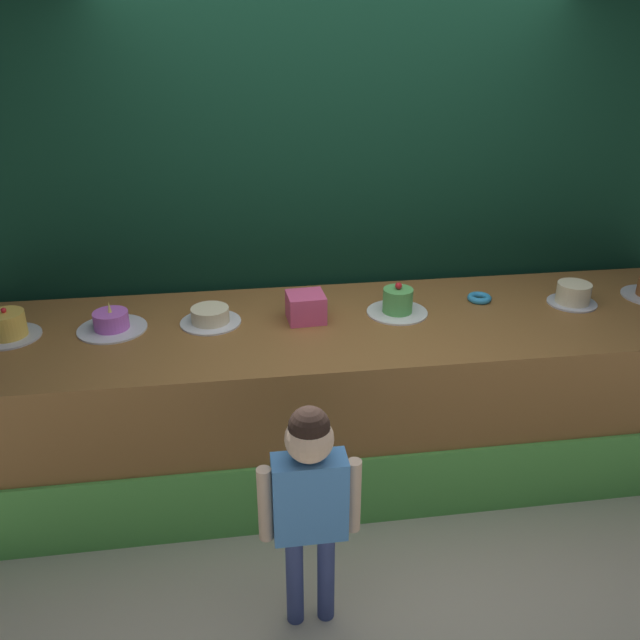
# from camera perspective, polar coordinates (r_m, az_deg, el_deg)

# --- Properties ---
(ground_plane) EXTENTS (12.00, 12.00, 0.00)m
(ground_plane) POSITION_cam_1_polar(r_m,az_deg,el_deg) (3.55, 4.33, -16.90)
(ground_plane) COLOR #BCB29E
(stage_platform) EXTENTS (4.13, 1.08, 0.89)m
(stage_platform) POSITION_cam_1_polar(r_m,az_deg,el_deg) (3.70, 2.84, -6.39)
(stage_platform) COLOR brown
(stage_platform) RESTS_ON ground_plane
(curtain_backdrop) EXTENTS (4.37, 0.08, 3.03)m
(curtain_backdrop) POSITION_cam_1_polar(r_m,az_deg,el_deg) (3.87, 1.39, 12.38)
(curtain_backdrop) COLOR black
(curtain_backdrop) RESTS_ON ground_plane
(child_figure) EXTENTS (0.41, 0.19, 1.06)m
(child_figure) POSITION_cam_1_polar(r_m,az_deg,el_deg) (2.64, -0.90, -14.54)
(child_figure) COLOR #3F4C8C
(child_figure) RESTS_ON ground_plane
(pink_box) EXTENTS (0.20, 0.19, 0.15)m
(pink_box) POSITION_cam_1_polar(r_m,az_deg,el_deg) (3.47, -1.23, 1.12)
(pink_box) COLOR #EB5287
(pink_box) RESTS_ON stage_platform
(donut) EXTENTS (0.13, 0.13, 0.04)m
(donut) POSITION_cam_1_polar(r_m,az_deg,el_deg) (3.83, 13.62, 1.87)
(donut) COLOR #3399D8
(donut) RESTS_ON stage_platform
(cake_far_left) EXTENTS (0.31, 0.31, 0.16)m
(cake_far_left) POSITION_cam_1_polar(r_m,az_deg,el_deg) (3.64, -25.46, -0.50)
(cake_far_left) COLOR silver
(cake_far_left) RESTS_ON stage_platform
(cake_left) EXTENTS (0.35, 0.35, 0.16)m
(cake_left) POSITION_cam_1_polar(r_m,az_deg,el_deg) (3.54, -17.60, -0.22)
(cake_left) COLOR silver
(cake_left) RESTS_ON stage_platform
(cake_center_left) EXTENTS (0.32, 0.32, 0.09)m
(cake_center_left) POSITION_cam_1_polar(r_m,az_deg,el_deg) (3.50, -9.48, 0.30)
(cake_center_left) COLOR silver
(cake_center_left) RESTS_ON stage_platform
(cake_center_right) EXTENTS (0.33, 0.33, 0.18)m
(cake_center_right) POSITION_cam_1_polar(r_m,az_deg,el_deg) (3.58, 6.73, 1.47)
(cake_center_right) COLOR white
(cake_center_right) RESTS_ON stage_platform
(cake_right) EXTENTS (0.27, 0.27, 0.12)m
(cake_right) POSITION_cam_1_polar(r_m,az_deg,el_deg) (3.94, 21.06, 2.08)
(cake_right) COLOR silver
(cake_right) RESTS_ON stage_platform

